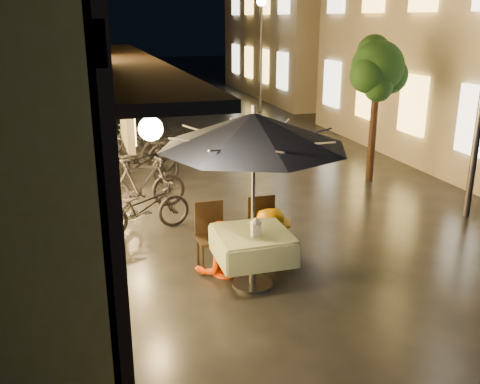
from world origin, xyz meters
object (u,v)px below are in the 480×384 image
object	(u,v)px
table_lantern	(256,226)
person_yellow	(271,211)
cafe_table	(253,245)
person_orange	(220,222)
patio_umbrella	(254,130)
bicycle_0	(143,208)

from	to	relation	value
table_lantern	person_yellow	xyz separation A→B (m)	(0.47, 0.72, -0.09)
cafe_table	person_orange	bearing A→B (deg)	121.72
patio_umbrella	table_lantern	size ratio (longest dim) A/B	9.84
patio_umbrella	cafe_table	bearing A→B (deg)	-153.43
patio_umbrella	bicycle_0	xyz separation A→B (m)	(-1.20, 2.32, -1.70)
table_lantern	patio_umbrella	bearing A→B (deg)	90.00
cafe_table	person_yellow	bearing A→B (deg)	51.99
cafe_table	table_lantern	bearing A→B (deg)	-90.00
cafe_table	bicycle_0	world-z (taller)	bicycle_0
cafe_table	patio_umbrella	world-z (taller)	patio_umbrella
person_orange	patio_umbrella	bearing A→B (deg)	117.99
patio_umbrella	person_orange	bearing A→B (deg)	121.72
patio_umbrella	person_orange	world-z (taller)	patio_umbrella
patio_umbrella	person_orange	xyz separation A→B (m)	(-0.32, 0.52, -1.39)
patio_umbrella	table_lantern	bearing A→B (deg)	-90.00
person_orange	bicycle_0	distance (m)	2.03
patio_umbrella	person_orange	size ratio (longest dim) A/B	1.62
cafe_table	person_orange	size ratio (longest dim) A/B	0.65
patio_umbrella	bicycle_0	world-z (taller)	patio_umbrella
table_lantern	bicycle_0	size ratio (longest dim) A/B	0.15
table_lantern	person_yellow	distance (m)	0.87
person_orange	table_lantern	bearing A→B (deg)	112.88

